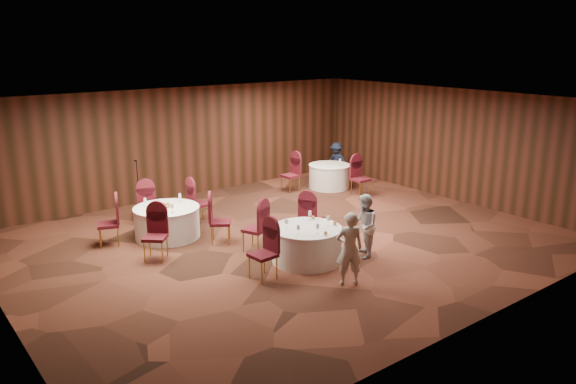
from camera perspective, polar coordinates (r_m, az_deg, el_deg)
ground at (r=13.09m, az=-0.16°, el=-4.98°), size 12.00×12.00×0.00m
room_shell at (r=12.54m, az=-0.17°, el=3.47°), size 12.00×12.00×12.00m
table_main at (r=11.82m, az=1.91°, el=-5.32°), size 1.49×1.49×0.74m
table_left at (r=13.50m, az=-12.18°, el=-3.00°), size 1.53×1.53×0.74m
table_right at (r=17.64m, az=4.22°, el=1.63°), size 1.30×1.30×0.74m
chairs_main at (r=12.11m, az=-1.06°, el=-4.17°), size 2.82×1.96×1.00m
chairs_left at (r=13.44m, az=-12.25°, el=-2.53°), size 3.02×3.05×1.00m
chairs_right at (r=16.97m, az=3.79°, el=1.52°), size 1.91×2.19×1.00m
tabletop_main at (r=11.68m, az=2.79°, el=-3.14°), size 1.11×1.07×0.22m
tabletop_left at (r=13.37m, az=-12.28°, el=-1.19°), size 0.91×0.88×0.22m
tabletop_right at (r=17.43m, az=5.33°, el=3.20°), size 0.08×0.08×0.22m
mic_stand at (r=14.98m, az=-14.87°, el=-1.03°), size 0.24×0.24×1.57m
woman_a at (r=10.67m, az=6.25°, el=-5.75°), size 0.63×0.55×1.44m
woman_b at (r=12.06m, az=7.73°, el=-3.44°), size 0.82×0.85×1.38m
man_c at (r=18.67m, az=4.95°, el=3.16°), size 0.67×0.90×1.24m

